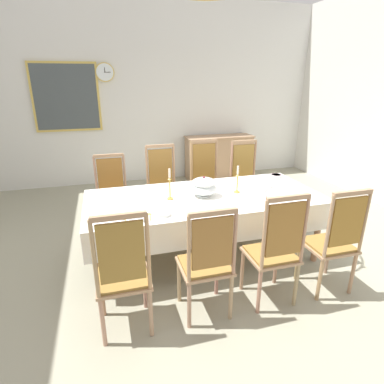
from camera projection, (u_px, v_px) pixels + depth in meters
name	position (u px, v px, depth m)	size (l,w,h in m)	color
ground	(204.00, 257.00, 3.82)	(6.80, 6.59, 0.04)	gray
back_wall	(153.00, 94.00, 6.23)	(6.80, 0.08, 3.50)	silver
dining_table	(204.00, 202.00, 3.60)	(2.64, 1.16, 0.77)	#AD7F56
tablecloth	(204.00, 202.00, 3.60)	(2.66, 1.18, 0.32)	white
chair_south_a	(123.00, 273.00, 2.49)	(0.44, 0.42, 1.14)	#A57756
chair_north_a	(112.00, 193.00, 4.28)	(0.44, 0.42, 1.08)	#A77766
chair_south_b	(207.00, 261.00, 2.68)	(0.44, 0.42, 1.08)	tan
chair_north_b	(163.00, 187.00, 4.45)	(0.44, 0.42, 1.17)	tan
chair_south_c	(275.00, 249.00, 2.84)	(0.44, 0.42, 1.14)	#A77D5D
chair_north_c	(206.00, 182.00, 4.62)	(0.44, 0.42, 1.21)	#A28054
chair_south_d	(334.00, 240.00, 3.01)	(0.44, 0.42, 1.12)	#9F8755
chair_north_d	(246.00, 179.00, 4.79)	(0.44, 0.42, 1.16)	tan
soup_tureen	(204.00, 186.00, 3.53)	(0.30, 0.30, 0.24)	white
candlestick_west	(170.00, 187.00, 3.42)	(0.07, 0.07, 0.35)	gold
candlestick_east	(237.00, 182.00, 3.64)	(0.07, 0.07, 0.32)	gold
bowl_near_left	(162.00, 213.00, 3.06)	(0.17, 0.17, 0.04)	white
bowl_near_right	(137.00, 218.00, 2.96)	(0.15, 0.15, 0.03)	white
bowl_far_left	(276.00, 175.00, 4.26)	(0.15, 0.15, 0.04)	white
spoon_primary	(150.00, 215.00, 3.06)	(0.04, 0.18, 0.01)	gold
spoon_secondary	(125.00, 220.00, 2.96)	(0.06, 0.17, 0.01)	gold
sideboard	(219.00, 157.00, 6.72)	(1.44, 0.48, 0.90)	#A6815F
mounted_clock	(105.00, 72.00, 5.79)	(0.34, 0.06, 0.34)	#D1B251
framed_painting	(66.00, 97.00, 5.76)	(1.19, 0.05, 1.24)	#D1B251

